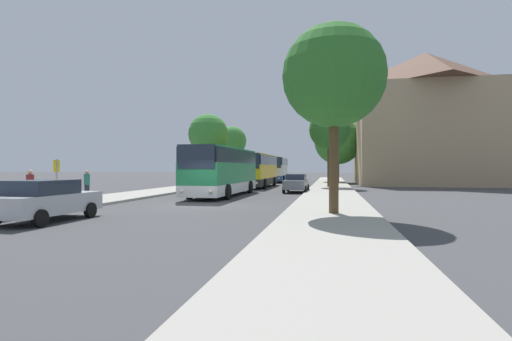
# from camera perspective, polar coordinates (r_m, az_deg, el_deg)

# --- Properties ---
(ground_plane) EXTENTS (300.00, 300.00, 0.00)m
(ground_plane) POSITION_cam_1_polar(r_m,az_deg,el_deg) (22.05, -7.98, -4.94)
(ground_plane) COLOR #424244
(ground_plane) RESTS_ON ground
(sidewalk_left) EXTENTS (4.00, 120.00, 0.15)m
(sidewalk_left) POSITION_cam_1_polar(r_m,az_deg,el_deg) (25.16, -23.31, -4.14)
(sidewalk_left) COLOR #A39E93
(sidewalk_left) RESTS_ON ground_plane
(sidewalk_right) EXTENTS (4.00, 120.00, 0.15)m
(sidewalk_right) POSITION_cam_1_polar(r_m,az_deg,el_deg) (20.90, 10.61, -5.03)
(sidewalk_right) COLOR #A39E93
(sidewalk_right) RESTS_ON ground_plane
(building_right_background) EXTENTS (16.30, 15.67, 16.15)m
(building_right_background) POSITION_cam_1_polar(r_m,az_deg,el_deg) (53.45, 23.09, 6.83)
(building_right_background) COLOR tan
(building_right_background) RESTS_ON ground_plane
(bus_front) EXTENTS (2.98, 11.42, 3.45)m
(bus_front) POSITION_cam_1_polar(r_m,az_deg,el_deg) (29.11, -4.76, -0.01)
(bus_front) COLOR silver
(bus_front) RESTS_ON ground_plane
(bus_middle) EXTENTS (2.77, 11.86, 3.44)m
(bus_middle) POSITION_cam_1_polar(r_m,az_deg,el_deg) (42.25, 0.35, 0.10)
(bus_middle) COLOR #2D2D2D
(bus_middle) RESTS_ON ground_plane
(bus_rear) EXTENTS (3.02, 10.66, 3.49)m
(bus_rear) POSITION_cam_1_polar(r_m,az_deg,el_deg) (57.47, 2.95, 0.20)
(bus_rear) COLOR #2D519E
(bus_rear) RESTS_ON ground_plane
(parked_car_left_curb) EXTENTS (2.21, 4.50, 1.58)m
(parked_car_left_curb) POSITION_cam_1_polar(r_m,az_deg,el_deg) (17.23, -27.91, -3.75)
(parked_car_left_curb) COLOR #B7B7BC
(parked_car_left_curb) RESTS_ON ground_plane
(parked_car_right_near) EXTENTS (1.98, 4.52, 1.53)m
(parked_car_right_near) POSITION_cam_1_polar(r_m,az_deg,el_deg) (33.43, 5.78, -1.75)
(parked_car_right_near) COLOR slate
(parked_car_right_near) RESTS_ON ground_plane
(bus_stop_sign) EXTENTS (0.08, 0.45, 2.34)m
(bus_stop_sign) POSITION_cam_1_polar(r_m,az_deg,el_deg) (22.38, -26.61, -0.78)
(bus_stop_sign) COLOR gray
(bus_stop_sign) RESTS_ON sidewalk_left
(pedestrian_waiting_near) EXTENTS (0.36, 0.36, 1.75)m
(pedestrian_waiting_near) POSITION_cam_1_polar(r_m,az_deg,el_deg) (27.12, -23.01, -1.78)
(pedestrian_waiting_near) COLOR #23232D
(pedestrian_waiting_near) RESTS_ON sidewalk_left
(pedestrian_waiting_far) EXTENTS (0.36, 0.36, 1.80)m
(pedestrian_waiting_far) POSITION_cam_1_polar(r_m,az_deg,el_deg) (22.48, -29.56, -2.17)
(pedestrian_waiting_far) COLOR #23232D
(pedestrian_waiting_far) RESTS_ON sidewalk_left
(tree_left_near) EXTENTS (4.17, 4.17, 7.89)m
(tree_left_near) POSITION_cam_1_polar(r_m,az_deg,el_deg) (57.71, -3.45, 4.24)
(tree_left_near) COLOR #47331E
(tree_left_near) RESTS_ON sidewalk_left
(tree_left_far) EXTENTS (4.23, 4.23, 7.62)m
(tree_left_far) POSITION_cam_1_polar(r_m,az_deg,el_deg) (42.90, -6.84, 5.18)
(tree_left_far) COLOR #47331E
(tree_left_far) RESTS_ON sidewalk_left
(tree_right_near) EXTENTS (6.38, 6.38, 8.74)m
(tree_right_near) POSITION_cam_1_polar(r_m,az_deg,el_deg) (56.09, 11.61, 4.11)
(tree_right_near) COLOR #47331E
(tree_right_near) RESTS_ON sidewalk_right
(tree_right_mid) EXTENTS (4.01, 4.01, 7.73)m
(tree_right_mid) POSITION_cam_1_polar(r_m,az_deg,el_deg) (40.58, 10.44, 5.74)
(tree_right_mid) COLOR #47331E
(tree_right_mid) RESTS_ON sidewalk_right
(tree_right_far) EXTENTS (4.34, 4.34, 7.93)m
(tree_right_far) POSITION_cam_1_polar(r_m,az_deg,el_deg) (17.45, 11.07, 13.06)
(tree_right_far) COLOR #513D23
(tree_right_far) RESTS_ON sidewalk_right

